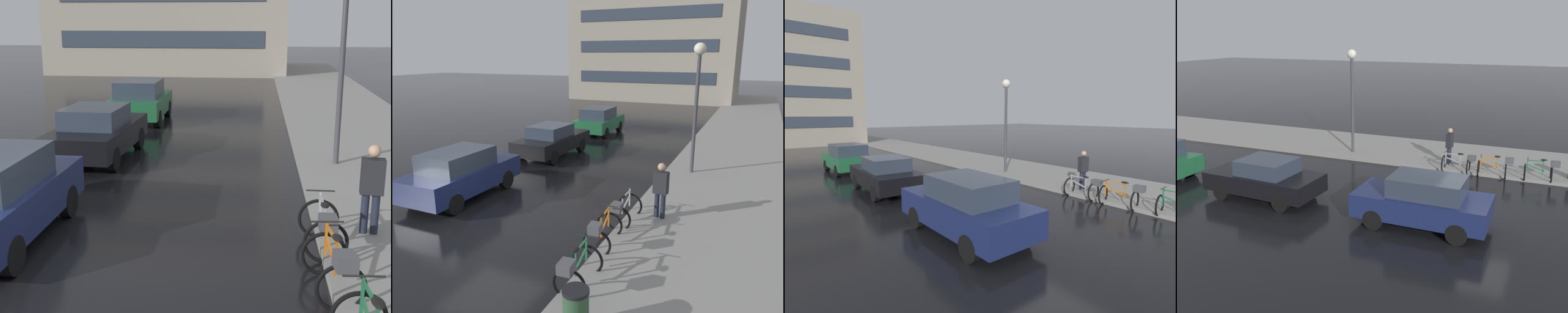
# 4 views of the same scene
# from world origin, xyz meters

# --- Properties ---
(ground_plane) EXTENTS (140.00, 140.00, 0.00)m
(ground_plane) POSITION_xyz_m (0.00, 0.00, 0.00)
(ground_plane) COLOR black
(sidewalk_kerb) EXTENTS (4.80, 60.00, 0.14)m
(sidewalk_kerb) POSITION_xyz_m (6.00, 10.00, 0.07)
(sidewalk_kerb) COLOR gray
(sidewalk_kerb) RESTS_ON ground
(bicycle_nearest) EXTENTS (0.79, 1.36, 0.99)m
(bicycle_nearest) POSITION_xyz_m (3.81, -1.94, 0.50)
(bicycle_nearest) COLOR black
(bicycle_nearest) RESTS_ON ground
(bicycle_second) EXTENTS (0.82, 1.46, 0.97)m
(bicycle_second) POSITION_xyz_m (3.63, -0.16, 0.50)
(bicycle_second) COLOR black
(bicycle_second) RESTS_ON ground
(bicycle_third) EXTENTS (0.74, 1.39, 0.94)m
(bicycle_third) POSITION_xyz_m (3.64, 1.37, 0.48)
(bicycle_third) COLOR black
(bicycle_third) RESTS_ON ground
(car_navy) EXTENTS (1.84, 4.19, 1.65)m
(car_navy) POSITION_xyz_m (-2.06, 1.28, 0.84)
(car_navy) COLOR navy
(car_navy) RESTS_ON ground
(car_black) EXTENTS (2.04, 4.29, 1.50)m
(car_black) POSITION_xyz_m (-1.98, 7.27, 0.76)
(car_black) COLOR black
(car_black) RESTS_ON ground
(pedestrian) EXTENTS (0.42, 0.28, 1.76)m
(pedestrian) POSITION_xyz_m (4.52, 2.04, 1.00)
(pedestrian) COLOR #1E2333
(pedestrian) RESTS_ON ground
(streetlamp) EXTENTS (0.45, 0.45, 5.10)m
(streetlamp) POSITION_xyz_m (4.60, 6.90, 3.61)
(streetlamp) COLOR #424247
(streetlamp) RESTS_ON ground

